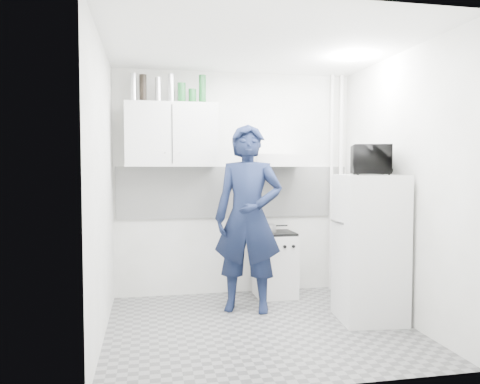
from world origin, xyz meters
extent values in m
plane|color=slate|center=(0.00, 0.00, 0.00)|extent=(2.80, 2.80, 0.00)
plane|color=white|center=(0.00, 0.00, 2.60)|extent=(2.80, 2.80, 0.00)
plane|color=white|center=(0.00, 1.25, 1.30)|extent=(2.80, 0.00, 2.80)
plane|color=white|center=(-1.40, 0.00, 1.30)|extent=(0.00, 2.60, 2.60)
plane|color=white|center=(1.40, 0.00, 1.30)|extent=(0.00, 2.60, 2.60)
imported|color=black|center=(0.00, 0.52, 0.97)|extent=(0.82, 0.67, 1.93)
cube|color=silver|center=(0.42, 1.00, 0.36)|extent=(0.45, 0.45, 0.72)
cube|color=silver|center=(1.10, -0.01, 0.71)|extent=(0.64, 0.64, 1.42)
cube|color=black|center=(0.42, 1.00, 0.73)|extent=(0.43, 0.43, 0.03)
cylinder|color=silver|center=(0.36, 1.01, 0.79)|extent=(0.16, 0.16, 0.09)
imported|color=black|center=(1.10, -0.01, 1.56)|extent=(0.60, 0.50, 0.28)
cylinder|color=silver|center=(-1.16, 1.07, 2.36)|extent=(0.07, 0.07, 0.31)
cylinder|color=black|center=(-1.05, 1.07, 2.35)|extent=(0.08, 0.08, 0.30)
cylinder|color=silver|center=(-0.89, 1.07, 2.34)|extent=(0.07, 0.07, 0.28)
cylinder|color=silver|center=(-0.75, 1.07, 2.36)|extent=(0.07, 0.07, 0.32)
cylinder|color=#144C1E|center=(-0.63, 1.07, 2.31)|extent=(0.09, 0.09, 0.23)
cylinder|color=#144C1E|center=(-0.51, 1.07, 2.28)|extent=(0.09, 0.09, 0.16)
cylinder|color=#144C1E|center=(-0.40, 1.07, 2.36)|extent=(0.08, 0.08, 0.32)
cube|color=silver|center=(-0.75, 1.07, 1.85)|extent=(1.00, 0.35, 0.70)
cube|color=silver|center=(0.45, 1.00, 1.57)|extent=(0.60, 0.50, 0.14)
cube|color=white|center=(0.00, 1.24, 1.20)|extent=(2.74, 0.03, 0.60)
cylinder|color=silver|center=(1.30, 1.17, 1.30)|extent=(0.05, 0.05, 2.60)
cylinder|color=silver|center=(1.18, 1.17, 1.30)|extent=(0.04, 0.04, 2.60)
cylinder|color=white|center=(1.00, 0.20, 2.57)|extent=(0.10, 0.10, 0.02)
camera|label=1|loc=(-1.01, -4.18, 1.49)|focal=35.00mm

